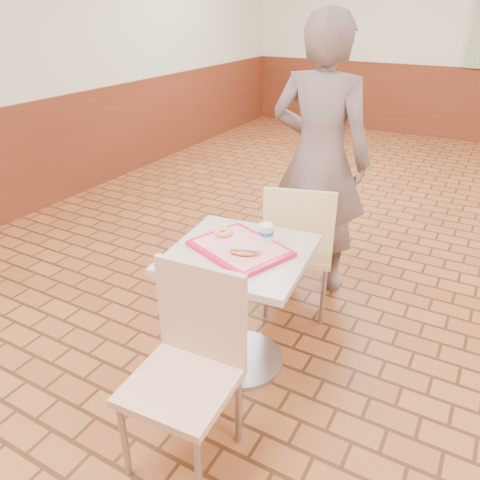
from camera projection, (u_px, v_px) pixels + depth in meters
The scene contains 8 objects.
main_table at pixel (240, 290), 2.41m from camera, with size 0.67×0.67×0.70m.
chair_main_front at pixel (189, 360), 1.91m from camera, with size 0.43×0.43×0.88m.
chair_main_back at pixel (299, 244), 2.83m from camera, with size 0.51×0.51×0.88m.
customer at pixel (319, 160), 3.00m from camera, with size 0.66×0.43×1.80m, color #6A5652.
serving_tray at pixel (240, 248), 2.30m from camera, with size 0.45×0.35×0.03m.
ring_donut at pixel (223, 232), 2.40m from camera, with size 0.09×0.09×0.03m, color #E38952.
long_john_donut at pixel (244, 251), 2.21m from camera, with size 0.14×0.10×0.04m.
paper_cup at pixel (266, 233), 2.32m from camera, with size 0.08×0.08×0.09m.
Camera 1 is at (-0.22, -2.49, 1.80)m, focal length 35.00 mm.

